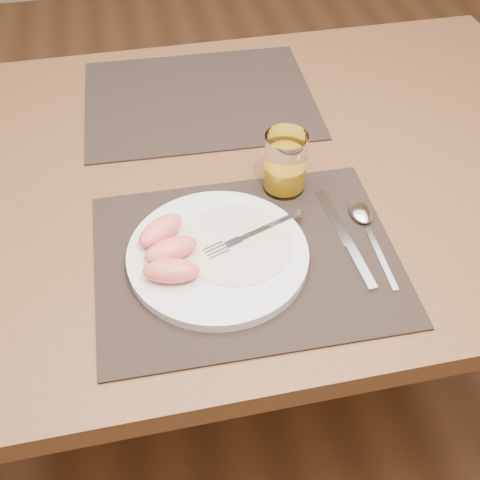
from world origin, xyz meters
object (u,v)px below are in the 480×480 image
Objects in this scene: placemat_near at (246,258)px; knife at (349,245)px; fork at (247,237)px; placemat_far at (199,99)px; juice_glass at (285,166)px; plate at (218,255)px; table at (224,203)px; spoon at (364,218)px.

knife is (0.16, -0.01, 0.00)m from placemat_near.
fork is 0.16m from knife.
placemat_far is 0.32m from juice_glass.
plate is (-0.04, -0.43, 0.01)m from placemat_far.
fork is at bearing -126.81° from juice_glass.
plate is at bearing -95.50° from placemat_far.
table is 0.24m from plate.
placemat_far is (-0.01, 0.22, 0.09)m from table.
table is at bearing 139.69° from juice_glass.
placemat_far is at bearing 107.90° from juice_glass.
placemat_near is at bearing -169.05° from spoon.
plate reaches higher than spoon.
knife is at bearing -13.22° from fork.
spoon is at bearing 10.95° from placemat_near.
plate is at bearing 175.17° from knife.
placemat_near is at bearing -8.04° from plate.
placemat_far reaches higher than table.
placemat_near is 1.00× the size of placemat_far.
table is 0.18m from juice_glass.
spoon reaches higher than knife.
spoon is (0.19, -0.18, 0.09)m from table.
placemat_near is at bearing 176.04° from knife.
fork is at bearing 21.13° from plate.
placemat_far is 2.65× the size of fork.
fork is 0.19m from spoon.
table is 0.28m from spoon.
fork is at bearing -89.07° from placemat_far.
placemat_near is 2.65× the size of fork.
knife is at bearing -4.83° from plate.
fork is (0.01, -0.42, 0.02)m from placemat_far.
spoon is (0.20, -0.40, 0.01)m from placemat_far.
fork is at bearing -175.93° from spoon.
plate is 0.20m from juice_glass.
placemat_near is (-0.01, -0.22, 0.09)m from table.
fork is at bearing -89.68° from table.
juice_glass reaches higher than placemat_near.
placemat_far is (-0.00, 0.44, 0.00)m from placemat_near.
fork is (0.01, 0.02, 0.02)m from placemat_near.
table is 0.22m from fork.
juice_glass is (0.10, -0.30, 0.05)m from placemat_far.
fork is 1.62× the size of juice_glass.
fork reaches higher than spoon.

